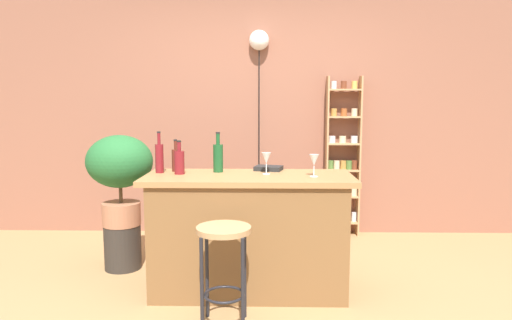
% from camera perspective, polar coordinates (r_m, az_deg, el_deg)
% --- Properties ---
extents(ground, '(12.00, 12.00, 0.00)m').
position_cam_1_polar(ground, '(3.41, -1.08, -17.75)').
color(ground, '#A37A4C').
extents(back_wall, '(6.40, 0.10, 2.80)m').
position_cam_1_polar(back_wall, '(5.04, -0.24, 6.79)').
color(back_wall, '#8C5642').
rests_on(back_wall, ground).
extents(kitchen_counter, '(1.55, 0.64, 0.90)m').
position_cam_1_polar(kitchen_counter, '(3.53, -0.91, -9.02)').
color(kitchen_counter, brown).
rests_on(kitchen_counter, ground).
extents(bar_stool, '(0.35, 0.35, 0.66)m').
position_cam_1_polar(bar_stool, '(2.98, -4.00, -11.30)').
color(bar_stool, black).
rests_on(bar_stool, ground).
extents(spice_shelf, '(0.36, 0.15, 1.71)m').
position_cam_1_polar(spice_shelf, '(5.00, 10.69, 0.19)').
color(spice_shelf, tan).
rests_on(spice_shelf, ground).
extents(plant_stool, '(0.31, 0.31, 0.39)m').
position_cam_1_polar(plant_stool, '(4.22, -16.18, -10.25)').
color(plant_stool, '#2D2823').
rests_on(plant_stool, ground).
extents(potted_plant, '(0.56, 0.50, 0.78)m').
position_cam_1_polar(potted_plant, '(4.07, -16.51, -1.05)').
color(potted_plant, '#A86B4C').
rests_on(potted_plant, plant_stool).
extents(bottle_spirits_clear, '(0.06, 0.06, 0.32)m').
position_cam_1_polar(bottle_spirits_clear, '(3.61, -11.88, 0.33)').
color(bottle_spirits_clear, maroon).
rests_on(bottle_spirits_clear, kitchen_counter).
extents(bottle_olive_oil, '(0.06, 0.06, 0.25)m').
position_cam_1_polar(bottle_olive_oil, '(3.66, -9.91, 0.08)').
color(bottle_olive_oil, '#5B2319').
rests_on(bottle_olive_oil, kitchen_counter).
extents(bottle_wine_red, '(0.08, 0.08, 0.31)m').
position_cam_1_polar(bottle_wine_red, '(3.58, -4.72, 0.38)').
color(bottle_wine_red, '#194C23').
rests_on(bottle_wine_red, kitchen_counter).
extents(bottle_sauce_amber, '(0.08, 0.08, 0.26)m').
position_cam_1_polar(bottle_sauce_amber, '(3.52, -9.47, -0.18)').
color(bottle_sauce_amber, maroon).
rests_on(bottle_sauce_amber, kitchen_counter).
extents(wine_glass_left, '(0.07, 0.07, 0.16)m').
position_cam_1_polar(wine_glass_left, '(3.38, 7.20, -0.10)').
color(wine_glass_left, silver).
rests_on(wine_glass_left, kitchen_counter).
extents(wine_glass_center, '(0.07, 0.07, 0.16)m').
position_cam_1_polar(wine_glass_center, '(3.46, 1.29, 0.15)').
color(wine_glass_center, silver).
rests_on(wine_glass_center, kitchen_counter).
extents(cookbook, '(0.24, 0.20, 0.03)m').
position_cam_1_polar(cookbook, '(3.67, 1.56, -1.02)').
color(cookbook, black).
rests_on(cookbook, kitchen_counter).
extents(pendant_globe_light, '(0.21, 0.21, 2.18)m').
position_cam_1_polar(pendant_globe_light, '(4.97, 0.39, 14.25)').
color(pendant_globe_light, black).
rests_on(pendant_globe_light, ground).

